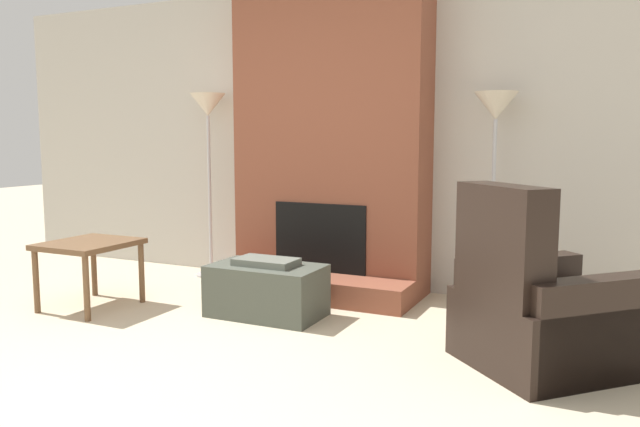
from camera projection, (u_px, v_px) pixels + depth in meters
ground_plane at (109, 405)px, 3.03m from camera, size 24.00×24.00×0.00m
wall_back at (342, 136)px, 5.42m from camera, size 7.33×0.06×2.60m
fireplace at (330, 145)px, 5.19m from camera, size 1.64×0.80×2.60m
ottoman at (267, 289)px, 4.51m from camera, size 0.81×0.47×0.42m
armchair at (541, 315)px, 3.50m from camera, size 1.19×1.20×1.04m
side_table at (89, 251)px, 4.71m from camera, size 0.58×0.65×0.51m
floor_lamp_left at (208, 121)px, 5.69m from camera, size 0.32×0.32×1.69m
floor_lamp_right at (495, 124)px, 4.61m from camera, size 0.32×0.32×1.62m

